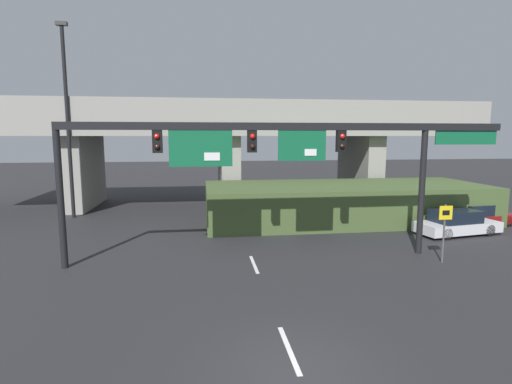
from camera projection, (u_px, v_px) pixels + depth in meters
The scene contains 9 objects.
ground_plane at pixel (297, 368), 9.54m from camera, with size 160.00×160.00×0.00m, color #262628.
lane_markings at pixel (245, 243), 20.66m from camera, with size 0.14×23.36×0.01m.
signal_gantry at pixel (279, 147), 17.30m from camera, with size 19.67×0.44×6.07m.
speed_limit_sign at pixel (445, 225), 17.22m from camera, with size 0.60×0.11×2.59m.
highway_light_pole_near at pixel (67, 117), 26.20m from camera, with size 0.70×0.36×12.72m.
overpass_bridge at pixel (228, 135), 32.13m from camera, with size 39.49×8.73×8.10m.
grass_embankment at pixel (344, 202), 26.17m from camera, with size 18.02×6.89×2.37m.
parked_sedan_near_right at pixel (457, 223), 22.40m from camera, with size 4.91×2.57×1.40m.
parked_sedan_mid_right at pixel (477, 215), 24.59m from camera, with size 4.90×2.75×1.39m.
Camera 1 is at (-2.16, -8.65, 5.50)m, focal length 28.00 mm.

